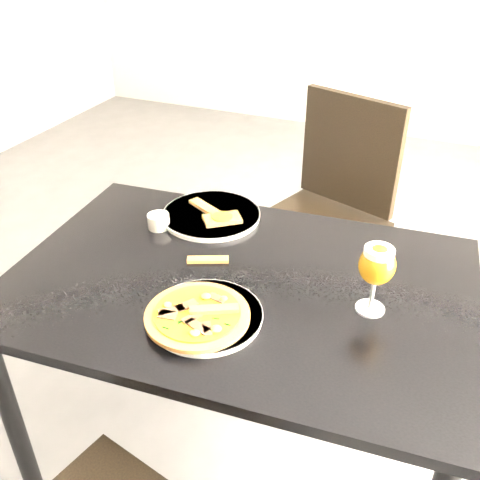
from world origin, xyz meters
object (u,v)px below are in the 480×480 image
at_px(dining_table, 239,306).
at_px(pizza, 198,314).
at_px(chair_far, 326,211).
at_px(beer_glass, 377,266).

xyz_separation_m(dining_table, pizza, (-0.02, -0.19, 0.11)).
height_order(chair_far, pizza, chair_far).
relative_size(chair_far, pizza, 3.96).
bearing_deg(chair_far, beer_glass, -49.52).
distance_m(dining_table, chair_far, 0.83).
bearing_deg(beer_glass, pizza, -151.06).
bearing_deg(dining_table, pizza, -101.29).
relative_size(pizza, beer_glass, 1.38).
bearing_deg(pizza, beer_glass, 28.94).
relative_size(chair_far, beer_glass, 5.46).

